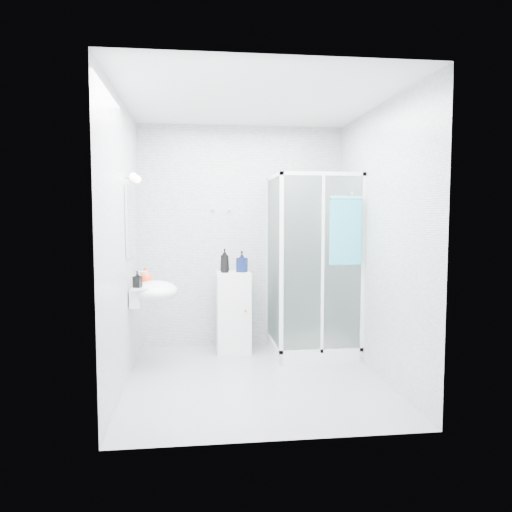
{
  "coord_description": "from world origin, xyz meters",
  "views": [
    {
      "loc": [
        -0.55,
        -4.59,
        1.56
      ],
      "look_at": [
        0.05,
        0.35,
        1.15
      ],
      "focal_mm": 35.0,
      "sensor_mm": 36.0,
      "label": 1
    }
  ],
  "objects": [
    {
      "name": "shampoo_bottle_b",
      "position": [
        -0.03,
        1.01,
        1.03
      ],
      "size": [
        0.14,
        0.14,
        0.24
      ],
      "primitive_type": "imported",
      "rotation": [
        0.0,
        0.0,
        -0.42
      ],
      "color": "#0A133E",
      "rests_on": "storage_cabinet"
    },
    {
      "name": "hand_towel",
      "position": [
        0.97,
        0.36,
        1.42
      ],
      "size": [
        0.33,
        0.05,
        0.7
      ],
      "color": "teal",
      "rests_on": "shower_enclosure"
    },
    {
      "name": "room",
      "position": [
        0.0,
        0.0,
        1.3
      ],
      "size": [
        2.4,
        2.6,
        2.6
      ],
      "color": "silver",
      "rests_on": "ground"
    },
    {
      "name": "soap_dispenser_black",
      "position": [
        -1.11,
        0.28,
        0.94
      ],
      "size": [
        0.09,
        0.09,
        0.16
      ],
      "primitive_type": "imported",
      "rotation": [
        0.0,
        0.0,
        -0.37
      ],
      "color": "black",
      "rests_on": "wall_basin"
    },
    {
      "name": "vanity_lights",
      "position": [
        -1.14,
        0.45,
        1.92
      ],
      "size": [
        0.1,
        0.4,
        0.08
      ],
      "color": "silver",
      "rests_on": "room"
    },
    {
      "name": "wall_hooks",
      "position": [
        -0.25,
        1.26,
        1.62
      ],
      "size": [
        0.23,
        0.06,
        0.03
      ],
      "color": "silver",
      "rests_on": "room"
    },
    {
      "name": "soap_dispenser_orange",
      "position": [
        -1.07,
        0.62,
        0.94
      ],
      "size": [
        0.16,
        0.16,
        0.16
      ],
      "primitive_type": "imported",
      "rotation": [
        0.0,
        0.0,
        -0.3
      ],
      "color": "#F43F1C",
      "rests_on": "wall_basin"
    },
    {
      "name": "shampoo_bottle_a",
      "position": [
        -0.23,
        0.97,
        1.05
      ],
      "size": [
        0.11,
        0.11,
        0.27
      ],
      "primitive_type": "imported",
      "rotation": [
        0.0,
        0.0,
        -0.02
      ],
      "color": "black",
      "rests_on": "storage_cabinet"
    },
    {
      "name": "shower_enclosure",
      "position": [
        0.67,
        0.77,
        0.45
      ],
      "size": [
        0.9,
        0.95,
        2.0
      ],
      "color": "white",
      "rests_on": "ground"
    },
    {
      "name": "mirror",
      "position": [
        -1.19,
        0.45,
        1.5
      ],
      "size": [
        0.02,
        0.6,
        0.7
      ],
      "primitive_type": "cube",
      "color": "white",
      "rests_on": "room"
    },
    {
      "name": "storage_cabinet",
      "position": [
        -0.13,
        1.01,
        0.46
      ],
      "size": [
        0.38,
        0.4,
        0.92
      ],
      "rotation": [
        0.0,
        0.0,
        0.0
      ],
      "color": "white",
      "rests_on": "ground"
    },
    {
      "name": "wall_basin",
      "position": [
        -0.99,
        0.45,
        0.8
      ],
      "size": [
        0.46,
        0.56,
        0.35
      ],
      "color": "white",
      "rests_on": "ground"
    }
  ]
}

